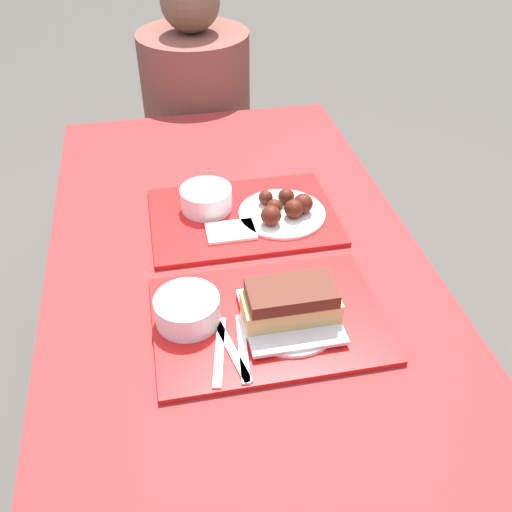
% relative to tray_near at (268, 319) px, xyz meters
% --- Properties ---
extents(ground_plane, '(12.00, 12.00, 0.00)m').
position_rel_tray_near_xyz_m(ground_plane, '(-0.03, 0.14, -0.76)').
color(ground_plane, '#4C4742').
extents(picnic_table, '(0.85, 1.69, 0.75)m').
position_rel_tray_near_xyz_m(picnic_table, '(-0.03, 0.14, -0.10)').
color(picnic_table, maroon).
rests_on(picnic_table, ground_plane).
extents(picnic_bench_far, '(0.81, 0.28, 0.43)m').
position_rel_tray_near_xyz_m(picnic_bench_far, '(-0.03, 1.21, -0.40)').
color(picnic_bench_far, maroon).
rests_on(picnic_bench_far, ground_plane).
extents(tray_near, '(0.45, 0.32, 0.01)m').
position_rel_tray_near_xyz_m(tray_near, '(0.00, 0.00, 0.00)').
color(tray_near, red).
rests_on(tray_near, picnic_table).
extents(tray_far, '(0.45, 0.32, 0.01)m').
position_rel_tray_near_xyz_m(tray_far, '(0.01, 0.36, 0.00)').
color(tray_far, red).
rests_on(tray_far, picnic_table).
extents(bowl_coleslaw_near, '(0.13, 0.13, 0.06)m').
position_rel_tray_near_xyz_m(bowl_coleslaw_near, '(-0.16, 0.02, 0.04)').
color(bowl_coleslaw_near, silver).
rests_on(bowl_coleslaw_near, tray_near).
extents(brisket_sandwich_plate, '(0.20, 0.20, 0.09)m').
position_rel_tray_near_xyz_m(brisket_sandwich_plate, '(0.04, -0.02, 0.04)').
color(brisket_sandwich_plate, white).
rests_on(brisket_sandwich_plate, tray_near).
extents(plastic_fork_near, '(0.05, 0.17, 0.00)m').
position_rel_tray_near_xyz_m(plastic_fork_near, '(-0.09, -0.07, 0.01)').
color(plastic_fork_near, white).
rests_on(plastic_fork_near, tray_near).
extents(plastic_knife_near, '(0.03, 0.17, 0.00)m').
position_rel_tray_near_xyz_m(plastic_knife_near, '(-0.06, -0.07, 0.01)').
color(plastic_knife_near, white).
rests_on(plastic_knife_near, tray_near).
extents(plastic_spoon_near, '(0.05, 0.17, 0.00)m').
position_rel_tray_near_xyz_m(plastic_spoon_near, '(-0.11, -0.07, 0.01)').
color(plastic_spoon_near, white).
rests_on(plastic_spoon_near, tray_near).
extents(condiment_packet, '(0.04, 0.03, 0.01)m').
position_rel_tray_near_xyz_m(condiment_packet, '(0.01, 0.07, 0.01)').
color(condiment_packet, '#3F3F47').
rests_on(condiment_packet, tray_near).
extents(bowl_coleslaw_far, '(0.13, 0.13, 0.06)m').
position_rel_tray_near_xyz_m(bowl_coleslaw_far, '(-0.07, 0.41, 0.04)').
color(bowl_coleslaw_far, silver).
rests_on(bowl_coleslaw_far, tray_far).
extents(wings_plate_far, '(0.21, 0.21, 0.06)m').
position_rel_tray_near_xyz_m(wings_plate_far, '(0.11, 0.34, 0.03)').
color(wings_plate_far, white).
rests_on(wings_plate_far, tray_far).
extents(napkin_far, '(0.12, 0.08, 0.01)m').
position_rel_tray_near_xyz_m(napkin_far, '(-0.02, 0.29, 0.01)').
color(napkin_far, white).
rests_on(napkin_far, tray_far).
extents(person_seated_across, '(0.39, 0.39, 0.72)m').
position_rel_tray_near_xyz_m(person_seated_across, '(-0.01, 1.21, -0.04)').
color(person_seated_across, brown).
rests_on(person_seated_across, picnic_bench_far).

